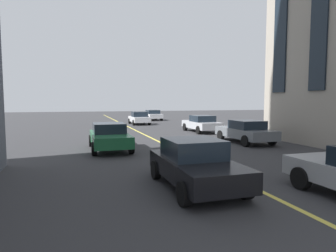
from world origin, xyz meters
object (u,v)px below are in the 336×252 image
at_px(car_black_near, 195,164).
at_px(car_white_mid, 153,115).
at_px(car_green_parked_a, 109,136).
at_px(car_grey_oncoming, 245,131).
at_px(car_silver_parked_b, 201,124).
at_px(car_white_far, 139,118).

distance_m(car_black_near, car_white_mid, 30.88).
xyz_separation_m(car_green_parked_a, car_white_mid, (22.69, -8.16, 0.00)).
height_order(car_grey_oncoming, car_white_mid, same).
height_order(car_black_near, car_white_mid, car_black_near).
xyz_separation_m(car_grey_oncoming, car_white_mid, (22.58, 0.00, 0.00)).
height_order(car_silver_parked_b, car_grey_oncoming, same).
relative_size(car_black_near, car_grey_oncoming, 0.89).
relative_size(car_silver_parked_b, car_green_parked_a, 1.00).
xyz_separation_m(car_silver_parked_b, car_white_mid, (16.09, 0.00, 0.00)).
bearing_deg(car_silver_parked_b, car_white_mid, 0.00).
relative_size(car_white_far, car_green_parked_a, 0.89).
bearing_deg(car_silver_parked_b, car_grey_oncoming, 180.00).
distance_m(car_silver_parked_b, car_grey_oncoming, 6.49).
distance_m(car_green_parked_a, car_grey_oncoming, 8.16).
relative_size(car_white_far, car_white_mid, 0.89).
height_order(car_white_far, car_white_mid, car_white_far).
height_order(car_green_parked_a, car_grey_oncoming, same).
xyz_separation_m(car_white_far, car_white_mid, (6.65, -3.22, 0.00)).
bearing_deg(car_grey_oncoming, car_silver_parked_b, 0.00).
distance_m(car_grey_oncoming, car_white_mid, 22.58).
bearing_deg(car_grey_oncoming, car_green_parked_a, 90.76).
bearing_deg(car_green_parked_a, car_white_far, -17.12).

